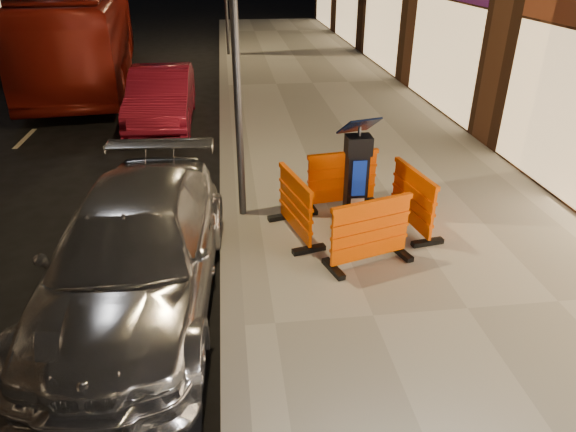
{
  "coord_description": "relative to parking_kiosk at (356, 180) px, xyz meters",
  "views": [
    {
      "loc": [
        0.09,
        -4.95,
        4.25
      ],
      "look_at": [
        0.8,
        1.0,
        1.1
      ],
      "focal_mm": 32.0,
      "sensor_mm": 36.0,
      "label": 1
    }
  ],
  "objects": [
    {
      "name": "street_lamp_mid",
      "position": [
        -1.75,
        0.85,
        2.1
      ],
      "size": [
        0.12,
        0.12,
        6.0
      ],
      "primitive_type": "cylinder",
      "color": "#3F3F44",
      "rests_on": "sidewalk"
    },
    {
      "name": "car_silver",
      "position": [
        -3.21,
        -1.27,
        -1.05
      ],
      "size": [
        2.38,
        5.21,
        1.48
      ],
      "primitive_type": "imported",
      "rotation": [
        0.0,
        0.0,
        -0.06
      ],
      "color": "#B2B2B7",
      "rests_on": "ground"
    },
    {
      "name": "kerb",
      "position": [
        -2.0,
        -2.15,
        -0.98
      ],
      "size": [
        0.3,
        60.0,
        0.15
      ],
      "primitive_type": "cube",
      "color": "slate",
      "rests_on": "ground"
    },
    {
      "name": "sidewalk",
      "position": [
        1.0,
        -2.15,
        -0.98
      ],
      "size": [
        6.0,
        60.0,
        0.15
      ],
      "primitive_type": "cube",
      "color": "gray",
      "rests_on": "ground"
    },
    {
      "name": "barrier_front",
      "position": [
        0.0,
        -0.95,
        -0.4
      ],
      "size": [
        1.39,
        0.89,
        1.01
      ],
      "primitive_type": "cube",
      "rotation": [
        0.0,
        0.0,
        0.3
      ],
      "color": "#FF5400",
      "rests_on": "sidewalk"
    },
    {
      "name": "ground_plane",
      "position": [
        -2.0,
        -2.15,
        -1.05
      ],
      "size": [
        120.0,
        120.0,
        0.0
      ],
      "primitive_type": "plane",
      "color": "black",
      "rests_on": "ground"
    },
    {
      "name": "parking_kiosk",
      "position": [
        0.0,
        0.0,
        0.0
      ],
      "size": [
        0.68,
        0.68,
        1.81
      ],
      "primitive_type": "cube",
      "rotation": [
        0.0,
        0.0,
        0.21
      ],
      "color": "black",
      "rests_on": "sidewalk"
    },
    {
      "name": "barrier_bldgside",
      "position": [
        0.95,
        0.0,
        -0.4
      ],
      "size": [
        0.75,
        1.37,
        1.01
      ],
      "primitive_type": "cube",
      "rotation": [
        0.0,
        0.0,
        1.74
      ],
      "color": "#FF5400",
      "rests_on": "sidewalk"
    },
    {
      "name": "car_red",
      "position": [
        -3.65,
        6.71,
        -1.05
      ],
      "size": [
        1.56,
        4.43,
        1.46
      ],
      "primitive_type": "imported",
      "rotation": [
        0.0,
        0.0,
        0.0
      ],
      "color": "maroon",
      "rests_on": "ground"
    },
    {
      "name": "barrier_back",
      "position": [
        0.0,
        0.95,
        -0.4
      ],
      "size": [
        1.36,
        0.73,
        1.01
      ],
      "primitive_type": "cube",
      "rotation": [
        0.0,
        0.0,
        0.16
      ],
      "color": "#FF5400",
      "rests_on": "sidewalk"
    },
    {
      "name": "bus_doubledecker",
      "position": [
        -6.72,
        12.12,
        -1.05
      ],
      "size": [
        3.91,
        11.64,
        3.18
      ],
      "primitive_type": "imported",
      "rotation": [
        0.0,
        0.0,
        0.11
      ],
      "color": "maroon",
      "rests_on": "ground"
    },
    {
      "name": "barrier_kerbside",
      "position": [
        -0.95,
        0.0,
        -0.4
      ],
      "size": [
        0.83,
        1.38,
        1.01
      ],
      "primitive_type": "cube",
      "rotation": [
        0.0,
        0.0,
        1.81
      ],
      "color": "#FF5400",
      "rests_on": "sidewalk"
    }
  ]
}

